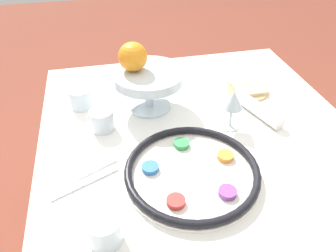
{
  "coord_description": "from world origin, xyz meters",
  "views": [
    {
      "loc": [
        -0.64,
        0.26,
        1.34
      ],
      "look_at": [
        0.09,
        0.1,
        0.76
      ],
      "focal_mm": 35.0,
      "sensor_mm": 36.0,
      "label": 1
    }
  ],
  "objects_px": {
    "fruit_stand": "(149,79)",
    "wine_glass": "(233,102)",
    "bread_plate": "(248,89)",
    "cup_mid": "(81,98)",
    "napkin_roll": "(259,109)",
    "cup_near": "(105,230)",
    "cup_far": "(102,120)",
    "orange_fruit": "(133,57)",
    "seder_plate": "(192,171)"
  },
  "relations": [
    {
      "from": "cup_near",
      "to": "fruit_stand",
      "type": "bearing_deg",
      "value": -20.39
    },
    {
      "from": "napkin_roll",
      "to": "seder_plate",
      "type": "bearing_deg",
      "value": 127.28
    },
    {
      "from": "bread_plate",
      "to": "napkin_roll",
      "type": "xyz_separation_m",
      "value": [
        -0.15,
        0.03,
        0.01
      ]
    },
    {
      "from": "orange_fruit",
      "to": "cup_mid",
      "type": "height_order",
      "value": "orange_fruit"
    },
    {
      "from": "cup_near",
      "to": "cup_mid",
      "type": "distance_m",
      "value": 0.53
    },
    {
      "from": "seder_plate",
      "to": "napkin_roll",
      "type": "height_order",
      "value": "napkin_roll"
    },
    {
      "from": "napkin_roll",
      "to": "cup_near",
      "type": "bearing_deg",
      "value": 124.88
    },
    {
      "from": "seder_plate",
      "to": "fruit_stand",
      "type": "bearing_deg",
      "value": 8.87
    },
    {
      "from": "cup_far",
      "to": "cup_near",
      "type": "bearing_deg",
      "value": 177.46
    },
    {
      "from": "seder_plate",
      "to": "cup_near",
      "type": "relative_size",
      "value": 4.82
    },
    {
      "from": "wine_glass",
      "to": "orange_fruit",
      "type": "height_order",
      "value": "orange_fruit"
    },
    {
      "from": "bread_plate",
      "to": "cup_mid",
      "type": "relative_size",
      "value": 2.1
    },
    {
      "from": "seder_plate",
      "to": "fruit_stand",
      "type": "xyz_separation_m",
      "value": [
        0.33,
        0.05,
        0.09
      ]
    },
    {
      "from": "fruit_stand",
      "to": "napkin_roll",
      "type": "xyz_separation_m",
      "value": [
        -0.12,
        -0.33,
        -0.08
      ]
    },
    {
      "from": "orange_fruit",
      "to": "bread_plate",
      "type": "relative_size",
      "value": 0.59
    },
    {
      "from": "napkin_roll",
      "to": "cup_mid",
      "type": "height_order",
      "value": "cup_mid"
    },
    {
      "from": "orange_fruit",
      "to": "bread_plate",
      "type": "height_order",
      "value": "orange_fruit"
    },
    {
      "from": "wine_glass",
      "to": "bread_plate",
      "type": "distance_m",
      "value": 0.24
    },
    {
      "from": "seder_plate",
      "to": "cup_mid",
      "type": "distance_m",
      "value": 0.47
    },
    {
      "from": "seder_plate",
      "to": "orange_fruit",
      "type": "height_order",
      "value": "orange_fruit"
    },
    {
      "from": "fruit_stand",
      "to": "bread_plate",
      "type": "distance_m",
      "value": 0.37
    },
    {
      "from": "seder_plate",
      "to": "orange_fruit",
      "type": "relative_size",
      "value": 3.88
    },
    {
      "from": "fruit_stand",
      "to": "wine_glass",
      "type": "bearing_deg",
      "value": -125.45
    },
    {
      "from": "cup_near",
      "to": "cup_mid",
      "type": "bearing_deg",
      "value": 4.84
    },
    {
      "from": "orange_fruit",
      "to": "cup_mid",
      "type": "bearing_deg",
      "value": 80.18
    },
    {
      "from": "cup_mid",
      "to": "cup_near",
      "type": "bearing_deg",
      "value": -175.16
    },
    {
      "from": "orange_fruit",
      "to": "cup_near",
      "type": "bearing_deg",
      "value": 164.88
    },
    {
      "from": "fruit_stand",
      "to": "cup_near",
      "type": "bearing_deg",
      "value": 159.61
    },
    {
      "from": "orange_fruit",
      "to": "cup_near",
      "type": "height_order",
      "value": "orange_fruit"
    },
    {
      "from": "wine_glass",
      "to": "cup_near",
      "type": "relative_size",
      "value": 1.75
    },
    {
      "from": "fruit_stand",
      "to": "napkin_roll",
      "type": "relative_size",
      "value": 1.18
    },
    {
      "from": "cup_far",
      "to": "napkin_roll",
      "type": "bearing_deg",
      "value": -93.98
    },
    {
      "from": "napkin_roll",
      "to": "cup_mid",
      "type": "xyz_separation_m",
      "value": [
        0.17,
        0.55,
        0.01
      ]
    },
    {
      "from": "seder_plate",
      "to": "napkin_roll",
      "type": "bearing_deg",
      "value": -52.72
    },
    {
      "from": "wine_glass",
      "to": "cup_mid",
      "type": "height_order",
      "value": "wine_glass"
    },
    {
      "from": "cup_mid",
      "to": "napkin_roll",
      "type": "bearing_deg",
      "value": -107.16
    },
    {
      "from": "seder_plate",
      "to": "orange_fruit",
      "type": "bearing_deg",
      "value": 14.94
    },
    {
      "from": "orange_fruit",
      "to": "bread_plate",
      "type": "bearing_deg",
      "value": -89.22
    },
    {
      "from": "cup_far",
      "to": "seder_plate",
      "type": "bearing_deg",
      "value": -139.63
    },
    {
      "from": "wine_glass",
      "to": "napkin_roll",
      "type": "relative_size",
      "value": 0.65
    },
    {
      "from": "seder_plate",
      "to": "cup_near",
      "type": "bearing_deg",
      "value": 121.72
    },
    {
      "from": "fruit_stand",
      "to": "cup_far",
      "type": "height_order",
      "value": "fruit_stand"
    },
    {
      "from": "fruit_stand",
      "to": "cup_far",
      "type": "distance_m",
      "value": 0.19
    },
    {
      "from": "fruit_stand",
      "to": "cup_mid",
      "type": "distance_m",
      "value": 0.24
    },
    {
      "from": "wine_glass",
      "to": "orange_fruit",
      "type": "bearing_deg",
      "value": 55.92
    },
    {
      "from": "seder_plate",
      "to": "bread_plate",
      "type": "xyz_separation_m",
      "value": [
        0.36,
        -0.31,
        -0.01
      ]
    },
    {
      "from": "seder_plate",
      "to": "cup_mid",
      "type": "relative_size",
      "value": 4.82
    },
    {
      "from": "fruit_stand",
      "to": "bread_plate",
      "type": "relative_size",
      "value": 1.51
    },
    {
      "from": "wine_glass",
      "to": "cup_mid",
      "type": "distance_m",
      "value": 0.49
    },
    {
      "from": "bread_plate",
      "to": "cup_near",
      "type": "bearing_deg",
      "value": 133.02
    }
  ]
}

